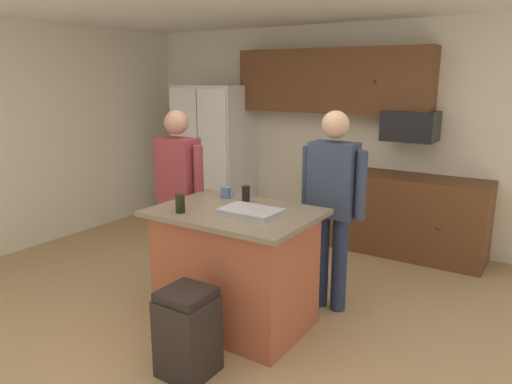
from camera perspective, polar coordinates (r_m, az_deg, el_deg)
floor at (r=4.00m, az=-2.60°, el=-16.07°), size 7.04×7.04×0.00m
back_wall at (r=6.02m, az=12.98°, el=6.76°), size 6.40×0.10×2.60m
cabinet_run_upper at (r=5.94m, az=8.91°, el=12.91°), size 2.40×0.38×0.75m
cabinet_run_lower at (r=5.70m, az=17.09°, el=-2.59°), size 1.80×0.63×0.90m
refrigerator at (r=6.66m, az=-4.89°, el=4.50°), size 0.95×0.76×1.87m
microwave_over_range at (r=5.54m, az=17.86°, el=7.46°), size 0.56×0.40×0.32m
kitchen_island at (r=3.89m, az=-2.43°, el=-8.95°), size 1.26×0.90×0.97m
person_elder_center at (r=4.05m, az=9.08°, el=-0.68°), size 0.57×0.23×1.71m
person_guest_right at (r=4.53m, az=-9.15°, el=0.57°), size 0.57×0.22×1.68m
glass_short_whisky at (r=3.69m, az=-8.99°, el=-1.34°), size 0.07×0.07×0.14m
glass_stout_tall at (r=3.96m, az=-1.21°, el=-0.23°), size 0.07×0.07×0.13m
mug_blue_stoneware at (r=4.10m, az=-3.58°, el=-0.07°), size 0.13×0.08×0.09m
serving_tray at (r=3.61m, az=-0.64°, el=-2.33°), size 0.44×0.30×0.04m
trash_bin at (r=3.39m, az=-8.12°, el=-16.20°), size 0.34×0.34×0.61m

